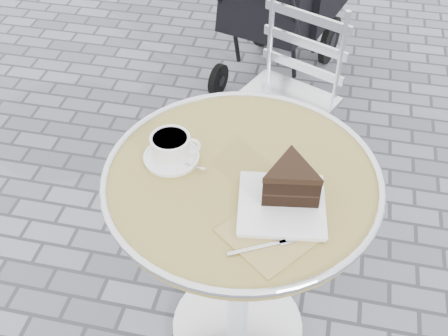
% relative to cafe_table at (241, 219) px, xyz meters
% --- Properties ---
extents(ground, '(80.00, 80.00, 0.00)m').
position_rel_cafe_table_xyz_m(ground, '(0.00, 0.00, -0.57)').
color(ground, slate).
rests_on(ground, ground).
extents(cafe_table, '(0.72, 0.72, 0.74)m').
position_rel_cafe_table_xyz_m(cafe_table, '(0.00, 0.00, 0.00)').
color(cafe_table, silver).
rests_on(cafe_table, ground).
extents(cappuccino_set, '(0.17, 0.14, 0.07)m').
position_rel_cafe_table_xyz_m(cappuccino_set, '(-0.19, 0.03, 0.20)').
color(cappuccino_set, white).
rests_on(cappuccino_set, cafe_table).
extents(cake_plate_set, '(0.26, 0.35, 0.11)m').
position_rel_cafe_table_xyz_m(cake_plate_set, '(0.12, -0.07, 0.21)').
color(cake_plate_set, '#A18558').
rests_on(cake_plate_set, cafe_table).
extents(bistro_chair, '(0.47, 0.47, 0.79)m').
position_rel_cafe_table_xyz_m(bistro_chair, '(0.05, 0.81, -0.08)').
color(bistro_chair, silver).
rests_on(bistro_chair, ground).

